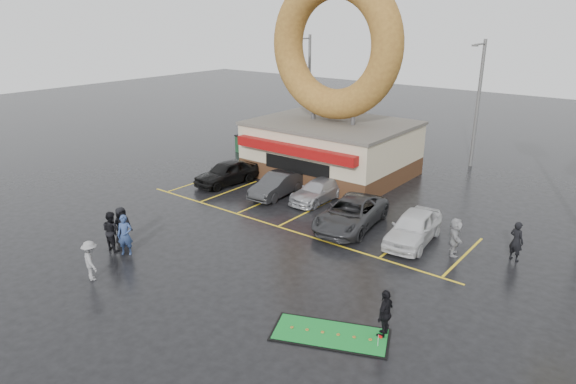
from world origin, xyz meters
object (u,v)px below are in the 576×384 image
Objects in this scene: car_dgrey at (277,185)px; car_white at (413,227)px; car_black at (227,173)px; putting_green at (330,334)px; person_cameraman at (385,314)px; car_silver at (318,191)px; streetlight_left at (309,86)px; donut_shop at (333,111)px; person_blue at (125,235)px; streetlight_mid at (478,101)px; car_grey at (351,214)px; dumpster at (247,145)px.

car_dgrey is 9.62m from car_white.
car_black is 0.99× the size of car_white.
person_cameraman is at bearing 36.51° from putting_green.
car_silver is at bearing 15.74° from car_black.
streetlight_left is 1.97× the size of car_white.
car_silver is 0.94× the size of car_white.
donut_shop is 2.95× the size of car_white.
person_blue is at bearing -91.76° from donut_shop.
streetlight_mid is at bearing -171.70° from person_cameraman.
car_silver is at bearing 140.30° from car_grey.
streetlight_left is 1.98× the size of car_black.
dumpster is (-20.55, 15.54, -0.26)m from person_cameraman.
person_cameraman reaches higher than car_grey.
car_white is at bearing 97.09° from putting_green.
car_black is (-11.17, -14.01, -4.01)m from streetlight_mid.
person_blue is at bearing -142.59° from car_white.
streetlight_left reaches higher than person_cameraman.
car_white is 2.54× the size of dumpster.
car_silver is 13.70m from putting_green.
person_cameraman is at bearing -22.26° from dumpster.
person_blue is (6.50, -23.39, -3.82)m from streetlight_left.
person_blue is at bearing -133.27° from car_grey.
car_dgrey is 0.78× the size of car_grey.
streetlight_mid is at bearing 39.91° from dumpster.
person_blue is (3.66, -10.38, 0.19)m from car_black.
car_white is 2.37× the size of person_blue.
donut_shop is 2.48× the size of car_grey.
car_grey is at bearing -30.01° from car_silver.
streetlight_mid is 23.66m from person_cameraman.
donut_shop is 3.18× the size of car_dgrey.
donut_shop is at bearing 61.75° from car_black.
streetlight_left reaches higher than car_black.
car_white is (13.61, -0.93, 0.00)m from car_black.
streetlight_mid is 15.66m from car_white.
dumpster is (-14.54, 7.95, -0.11)m from car_grey.
car_black is 8.03m from dumpster.
car_grey is 9.83m from putting_green.
streetlight_left reaches higher than putting_green.
car_grey reaches higher than dumpster.
donut_shop is 7.50× the size of dumpster.
streetlight_left is at bearing 124.75° from car_grey.
streetlight_mid is 15.75m from car_grey.
streetlight_mid reaches higher than person_blue.
car_dgrey is (6.89, -12.78, -4.08)m from streetlight_left.
car_black is at bearing 70.81° from person_blue.
person_blue is at bearing -64.28° from car_black.
car_dgrey is 14.71m from putting_green.
dumpster is at bearing -154.94° from streetlight_mid.
person_blue is 1.06× the size of person_cameraman.
car_white is 2.51× the size of person_cameraman.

